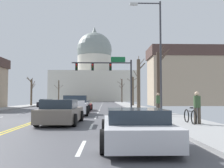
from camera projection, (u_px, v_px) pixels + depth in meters
ground at (39, 120)px, 15.46m from camera, size 20.00×180.00×0.20m
signal_gantry at (110, 71)px, 32.09m from camera, size 7.91×0.41×6.66m
street_lamp_right at (157, 48)px, 17.70m from camera, size 2.29×0.24×8.34m
capitol_building at (94, 77)px, 93.67m from camera, size 30.04×23.81×28.81m
sedan_near_00 at (82, 106)px, 27.09m from camera, size 2.12×4.72×1.09m
pickup_truck_near_01 at (75, 106)px, 20.72m from camera, size 2.51×5.55×1.62m
sedan_near_02 at (61, 113)px, 13.49m from camera, size 2.21×4.48×1.33m
sedan_near_03 at (135, 127)px, 7.66m from camera, size 2.13×4.63×1.11m
sedan_oncoming_00 at (46, 103)px, 38.37m from camera, size 2.12×4.35×1.18m
sedan_oncoming_01 at (76, 102)px, 48.27m from camera, size 2.07×4.40×1.23m
sedan_oncoming_02 at (81, 101)px, 57.27m from camera, size 2.19×4.57×1.30m
flank_building_01 at (185, 76)px, 44.04m from camera, size 13.04×6.72×10.41m
bare_tree_00 at (133, 90)px, 40.09m from camera, size 2.19×1.77×5.70m
bare_tree_01 at (59, 91)px, 69.04m from camera, size 2.50×2.47×6.17m
bare_tree_02 at (159, 80)px, 21.61m from camera, size 1.36×1.01×5.84m
bare_tree_04 at (122, 90)px, 64.85m from camera, size 2.03×2.65×6.54m
bare_tree_05 at (31, 91)px, 40.09m from camera, size 1.31×2.19×4.66m
bare_tree_06 at (139, 83)px, 27.29m from camera, size 1.31×1.51×6.08m
pedestrian_00 at (158, 102)px, 19.78m from camera, size 0.35×0.34×1.67m
pedestrian_01 at (197, 106)px, 12.09m from camera, size 0.35×0.34×1.61m
bicycle_parked at (190, 116)px, 12.44m from camera, size 0.12×1.77×0.85m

